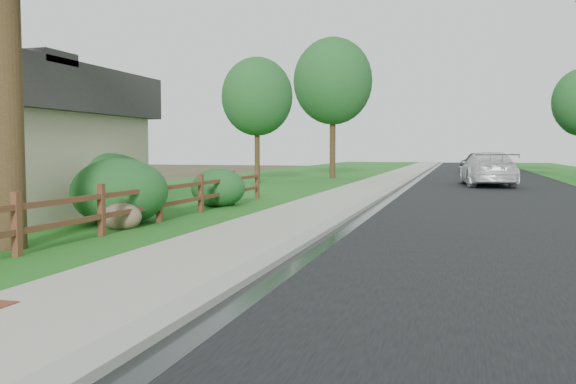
% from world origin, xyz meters
% --- Properties ---
extents(ground, '(120.00, 120.00, 0.00)m').
position_xyz_m(ground, '(0.00, 0.00, 0.00)').
color(ground, '#3B3420').
extents(road, '(8.00, 90.00, 0.02)m').
position_xyz_m(road, '(4.60, 35.00, 0.01)').
color(road, black).
rests_on(road, ground).
extents(curb, '(0.40, 90.00, 0.12)m').
position_xyz_m(curb, '(0.40, 35.00, 0.06)').
color(curb, gray).
rests_on(curb, ground).
extents(wet_gutter, '(0.50, 90.00, 0.00)m').
position_xyz_m(wet_gutter, '(0.75, 35.00, 0.02)').
color(wet_gutter, black).
rests_on(wet_gutter, road).
extents(sidewalk, '(2.20, 90.00, 0.10)m').
position_xyz_m(sidewalk, '(-0.90, 35.00, 0.05)').
color(sidewalk, '#AFA598').
rests_on(sidewalk, ground).
extents(grass_strip, '(1.60, 90.00, 0.06)m').
position_xyz_m(grass_strip, '(-2.80, 35.00, 0.03)').
color(grass_strip, '#255F1B').
rests_on(grass_strip, ground).
extents(lawn_near, '(9.00, 90.00, 0.04)m').
position_xyz_m(lawn_near, '(-8.00, 35.00, 0.02)').
color(lawn_near, '#255F1B').
rests_on(lawn_near, ground).
extents(ranch_fence, '(0.12, 16.92, 1.10)m').
position_xyz_m(ranch_fence, '(-3.60, 6.40, 0.62)').
color(ranch_fence, '#482418').
rests_on(ranch_fence, ground).
extents(white_suv, '(2.86, 5.83, 1.63)m').
position_xyz_m(white_suv, '(4.47, 25.65, 0.84)').
color(white_suv, silver).
rests_on(white_suv, road).
extents(dark_car_mid, '(2.28, 4.25, 1.38)m').
position_xyz_m(dark_car_mid, '(5.54, 36.59, 0.71)').
color(dark_car_mid, black).
rests_on(dark_car_mid, road).
extents(dark_car_far, '(3.05, 4.74, 1.48)m').
position_xyz_m(dark_car_far, '(4.68, 42.73, 0.76)').
color(dark_car_far, black).
rests_on(dark_car_far, road).
extents(boulder, '(1.08, 0.92, 0.62)m').
position_xyz_m(boulder, '(-3.90, 6.42, 0.31)').
color(boulder, brown).
rests_on(boulder, ground).
extents(shrub_b, '(2.32, 2.32, 1.57)m').
position_xyz_m(shrub_b, '(-4.45, 7.28, 0.79)').
color(shrub_b, '#1A4A22').
rests_on(shrub_b, ground).
extents(shrub_c, '(1.90, 1.90, 1.20)m').
position_xyz_m(shrub_c, '(-3.90, 11.96, 0.60)').
color(shrub_c, '#1A4A22').
rests_on(shrub_c, ground).
extents(shrub_d, '(2.73, 2.73, 1.68)m').
position_xyz_m(shrub_d, '(-6.02, 9.28, 0.84)').
color(shrub_d, '#1A4A22').
rests_on(shrub_d, ground).
extents(tree_near_left, '(3.68, 3.68, 6.53)m').
position_xyz_m(tree_near_left, '(-6.96, 24.71, 4.49)').
color(tree_near_left, '#332115').
rests_on(tree_near_left, ground).
extents(tree_mid_left, '(4.74, 4.74, 8.47)m').
position_xyz_m(tree_mid_left, '(-4.24, 30.87, 5.85)').
color(tree_mid_left, '#332115').
rests_on(tree_mid_left, ground).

